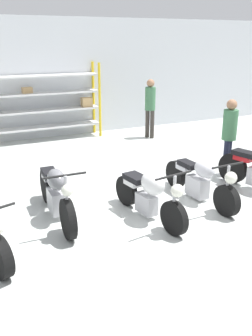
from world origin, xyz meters
TOP-DOWN VIEW (x-y plane):
  - ground_plane at (0.00, 0.00)m, footprint 30.00×30.00m
  - back_wall at (0.00, 6.08)m, footprint 30.00×0.08m
  - shelving_rack at (-0.26, 5.71)m, footprint 3.59×0.63m
  - motorcycle_grey at (-1.36, 0.32)m, footprint 0.66×2.17m
  - motorcycle_white at (0.07, -0.38)m, footprint 0.69×1.93m
  - motorcycle_silver at (1.33, -0.10)m, footprint 0.68×2.11m
  - person_browsing at (2.80, 4.59)m, footprint 0.43×0.43m
  - person_near_rack at (2.73, 0.82)m, footprint 0.44×0.44m

SIDE VIEW (x-z plane):
  - ground_plane at x=0.00m, z-range 0.00..0.00m
  - motorcycle_silver at x=1.33m, z-range -0.06..0.88m
  - motorcycle_white at x=0.07m, z-range -0.03..0.98m
  - motorcycle_grey at x=-1.36m, z-range -0.05..1.00m
  - person_near_rack at x=2.73m, z-range 0.16..1.89m
  - person_browsing at x=2.80m, z-range 0.17..1.98m
  - shelving_rack at x=-0.26m, z-range 0.02..2.31m
  - back_wall at x=0.00m, z-range 0.00..3.60m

